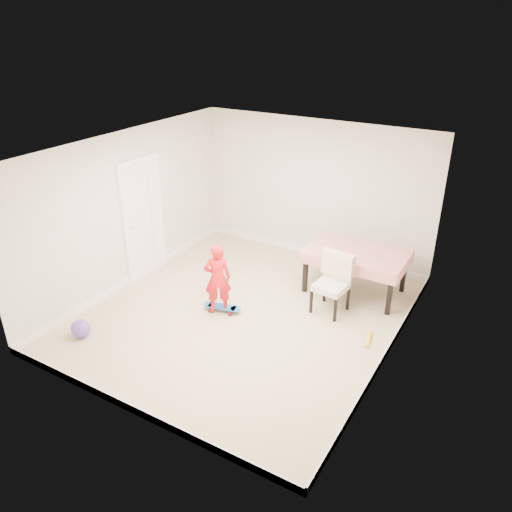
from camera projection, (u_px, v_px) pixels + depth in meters
The scene contains 17 objects.
ground at pixel (244, 314), 7.80m from camera, with size 5.00×5.00×0.00m, color tan.
ceiling at pixel (242, 151), 6.67m from camera, with size 4.50×5.00×0.04m, color white.
wall_back at pixel (314, 191), 9.15m from camera, with size 4.50×0.04×2.60m, color beige.
wall_front at pixel (121, 320), 5.31m from camera, with size 4.50×0.04×2.60m, color beige.
wall_left at pixel (129, 210), 8.25m from camera, with size 0.04×5.00×2.60m, color beige.
wall_right at pixel (395, 275), 6.21m from camera, with size 0.04×5.00×2.60m, color beige.
door at pixel (143, 220), 8.59m from camera, with size 0.10×0.94×2.11m, color white.
baseboard_back at pixel (311, 251), 9.70m from camera, with size 4.50×0.02×0.12m, color white.
baseboard_front at pixel (133, 409), 5.85m from camera, with size 4.50×0.02×0.12m, color white.
baseboard_left at pixel (136, 276), 8.79m from camera, with size 0.02×5.00×0.12m, color white.
baseboard_right at pixel (384, 356), 6.75m from camera, with size 0.02×5.00×0.12m, color white.
dining_table at pixel (355, 271), 8.27m from camera, with size 1.61×1.02×0.76m, color red, non-canonical shape.
dining_chair at pixel (331, 285), 7.67m from camera, with size 0.52×0.60×0.95m, color silver, non-canonical shape.
skateboard at pixel (222, 309), 7.85m from camera, with size 0.61×0.22×0.09m, color #1C7DEF, non-canonical shape.
child at pixel (218, 280), 7.60m from camera, with size 0.41×0.27×1.13m, color red.
balloon at pixel (81, 329), 7.19m from camera, with size 0.28×0.28×0.28m, color #6443A3.
foam_toy at pixel (369, 339), 7.16m from camera, with size 0.06×0.06×0.40m, color yellow.
Camera 1 is at (3.51, -5.60, 4.24)m, focal length 35.00 mm.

